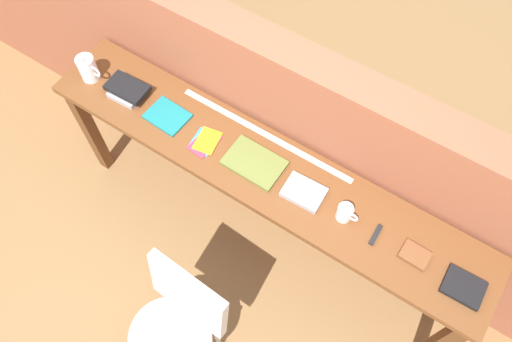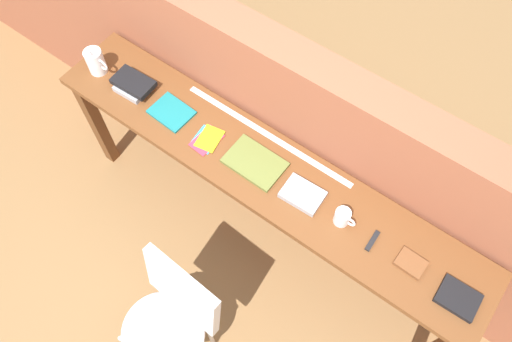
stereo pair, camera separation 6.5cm
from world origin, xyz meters
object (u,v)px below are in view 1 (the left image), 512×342
object	(u,v)px
magazine_cycling	(167,116)
book_repair_rightmost	(463,287)
pamphlet_pile_colourful	(205,142)
pitcher_white	(88,68)
book_open_centre	(254,163)
leather_journal_brown	(415,255)
book_stack_leftmost	(127,90)
multitool_folded	(376,235)
chair_white_moulded	(177,323)
mug	(345,213)

from	to	relation	value
magazine_cycling	book_repair_rightmost	xyz separation A→B (m)	(1.68, -0.01, 0.01)
pamphlet_pile_colourful	pitcher_white	bearing A→B (deg)	-179.97
book_open_centre	book_repair_rightmost	world-z (taller)	book_repair_rightmost
magazine_cycling	leather_journal_brown	xyz separation A→B (m)	(1.43, 0.01, 0.00)
book_stack_leftmost	pamphlet_pile_colourful	world-z (taller)	book_stack_leftmost
book_repair_rightmost	leather_journal_brown	bearing A→B (deg)	173.68
multitool_folded	leather_journal_brown	world-z (taller)	leather_journal_brown
pamphlet_pile_colourful	book_open_centre	bearing A→B (deg)	6.26
book_open_centre	leather_journal_brown	xyz separation A→B (m)	(0.89, -0.01, 0.00)
book_open_centre	multitool_folded	size ratio (longest dim) A/B	2.70
pitcher_white	book_open_centre	xyz separation A→B (m)	(1.07, 0.03, -0.07)
book_stack_leftmost	book_open_centre	size ratio (longest dim) A/B	0.79
magazine_cycling	leather_journal_brown	bearing A→B (deg)	3.16
chair_white_moulded	mug	world-z (taller)	mug
pamphlet_pile_colourful	leather_journal_brown	xyz separation A→B (m)	(1.17, 0.03, 0.01)
pamphlet_pile_colourful	mug	world-z (taller)	mug
magazine_cycling	book_open_centre	bearing A→B (deg)	4.18
book_stack_leftmost	multitool_folded	size ratio (longest dim) A/B	2.12
pamphlet_pile_colourful	magazine_cycling	bearing A→B (deg)	175.80
book_open_centre	mug	xyz separation A→B (m)	(0.52, -0.01, 0.03)
book_open_centre	multitool_folded	distance (m)	0.69
book_stack_leftmost	leather_journal_brown	bearing A→B (deg)	0.04
magazine_cycling	pitcher_white	bearing A→B (deg)	-174.92
pitcher_white	book_stack_leftmost	size ratio (longest dim) A/B	0.79
magazine_cycling	pamphlet_pile_colourful	xyz separation A→B (m)	(0.26, -0.02, -0.00)
chair_white_moulded	book_open_centre	size ratio (longest dim) A/B	3.00
magazine_cycling	multitool_folded	bearing A→B (deg)	2.87
leather_journal_brown	book_repair_rightmost	bearing A→B (deg)	-3.24
book_stack_leftmost	mug	bearing A→B (deg)	-0.11
pitcher_white	book_repair_rightmost	world-z (taller)	pitcher_white
pamphlet_pile_colourful	leather_journal_brown	world-z (taller)	leather_journal_brown
chair_white_moulded	multitool_folded	bearing A→B (deg)	52.19
pitcher_white	book_stack_leftmost	world-z (taller)	pitcher_white
magazine_cycling	mug	world-z (taller)	mug
chair_white_moulded	multitool_folded	world-z (taller)	multitool_folded
book_open_centre	mug	world-z (taller)	mug
book_stack_leftmost	book_open_centre	world-z (taller)	book_stack_leftmost
chair_white_moulded	pamphlet_pile_colourful	world-z (taller)	chair_white_moulded
mug	book_repair_rightmost	world-z (taller)	mug
book_open_centre	mug	bearing A→B (deg)	-0.37
book_repair_rightmost	multitool_folded	bearing A→B (deg)	176.70
magazine_cycling	book_repair_rightmost	world-z (taller)	book_repair_rightmost
magazine_cycling	multitool_folded	distance (m)	1.24
mug	book_repair_rightmost	size ratio (longest dim) A/B	0.62
book_repair_rightmost	pitcher_white	bearing A→B (deg)	178.51
book_stack_leftmost	book_repair_rightmost	bearing A→B (deg)	-0.55
book_stack_leftmost	book_repair_rightmost	size ratio (longest dim) A/B	1.32
pamphlet_pile_colourful	book_stack_leftmost	bearing A→B (deg)	177.43
pitcher_white	mug	distance (m)	1.59
book_open_centre	leather_journal_brown	size ratio (longest dim) A/B	2.28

